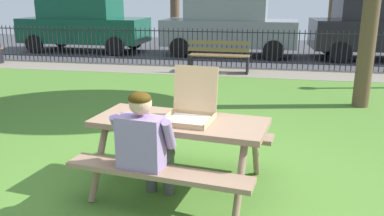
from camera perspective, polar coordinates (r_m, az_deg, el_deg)
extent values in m
cube|color=#4C7A2C|center=(5.99, 2.23, -4.01)|extent=(28.00, 11.56, 0.02)
cube|color=gray|center=(10.87, 6.33, 5.07)|extent=(28.00, 1.40, 0.01)
cube|color=#424247|center=(15.19, 7.73, 8.11)|extent=(28.00, 7.35, 0.01)
cube|color=#8D6E56|center=(4.20, -1.76, -2.03)|extent=(1.89, 0.99, 0.06)
cube|color=#8D6E56|center=(3.79, -4.91, -9.02)|extent=(1.82, 0.52, 0.05)
cube|color=#8D6E56|center=(4.83, 0.74, -3.33)|extent=(1.82, 0.52, 0.05)
cylinder|color=#8D6E56|center=(4.29, -13.03, -7.52)|extent=(0.13, 0.44, 0.74)
cylinder|color=#8D6E56|center=(4.96, -8.08, -4.00)|extent=(0.13, 0.44, 0.74)
cylinder|color=#8D6E56|center=(3.79, 6.77, -10.53)|extent=(0.13, 0.44, 0.74)
cylinder|color=#8D6E56|center=(4.53, 8.97, -6.03)|extent=(0.13, 0.44, 0.74)
cube|color=tan|center=(4.12, -0.53, -1.84)|extent=(0.53, 0.53, 0.01)
cube|color=silver|center=(4.12, -0.53, -1.75)|extent=(0.49, 0.49, 0.00)
cube|color=tan|center=(3.90, -1.60, -2.45)|extent=(0.48, 0.07, 0.04)
cube|color=tan|center=(4.33, 0.43, -0.59)|extent=(0.48, 0.07, 0.04)
cube|color=tan|center=(4.19, -3.57, -1.18)|extent=(0.07, 0.48, 0.04)
cube|color=tan|center=(4.05, 2.61, -1.77)|extent=(0.07, 0.48, 0.04)
cube|color=tan|center=(4.27, 0.50, 2.80)|extent=(0.48, 0.14, 0.48)
pyramid|color=#F9D361|center=(4.22, -5.89, -1.50)|extent=(0.24, 0.25, 0.01)
cube|color=tan|center=(4.29, -5.03, -1.13)|extent=(0.19, 0.11, 0.02)
cylinder|color=#494949|center=(4.33, -5.80, -8.95)|extent=(0.12, 0.12, 0.44)
cylinder|color=#494949|center=(4.05, -7.13, -6.91)|extent=(0.20, 0.44, 0.15)
cylinder|color=#494949|center=(4.25, -3.31, -9.34)|extent=(0.12, 0.12, 0.44)
cylinder|color=#494949|center=(3.97, -4.50, -7.30)|extent=(0.20, 0.44, 0.15)
cube|color=#8C72A5|center=(3.75, -7.25, -5.05)|extent=(0.45, 0.27, 0.52)
cylinder|color=#8C72A5|center=(3.87, -10.45, -2.87)|extent=(0.12, 0.22, 0.31)
cylinder|color=#8C72A5|center=(3.66, -3.28, -3.76)|extent=(0.12, 0.22, 0.31)
sphere|color=tan|center=(3.65, -7.32, 0.64)|extent=(0.21, 0.21, 0.21)
ellipsoid|color=#3C2908|center=(3.63, -7.41, 1.36)|extent=(0.21, 0.20, 0.12)
cylinder|color=black|center=(11.43, 6.78, 10.60)|extent=(18.80, 0.03, 0.03)
cylinder|color=black|center=(11.53, 6.65, 6.51)|extent=(18.80, 0.03, 0.03)
cylinder|color=black|center=(14.16, -25.55, 8.36)|extent=(0.02, 0.02, 1.07)
cylinder|color=black|center=(14.08, -25.08, 8.38)|extent=(0.02, 0.02, 1.07)
cylinder|color=black|center=(14.00, -24.61, 8.40)|extent=(0.02, 0.02, 1.07)
cylinder|color=black|center=(13.92, -24.13, 8.42)|extent=(0.02, 0.02, 1.07)
cylinder|color=black|center=(13.84, -23.65, 8.44)|extent=(0.02, 0.02, 1.07)
cylinder|color=black|center=(13.76, -23.16, 8.45)|extent=(0.02, 0.02, 1.07)
cylinder|color=black|center=(13.68, -22.67, 8.47)|extent=(0.02, 0.02, 1.07)
cylinder|color=black|center=(13.61, -22.17, 8.49)|extent=(0.02, 0.02, 1.07)
cylinder|color=black|center=(13.53, -21.66, 8.50)|extent=(0.02, 0.02, 1.07)
cylinder|color=black|center=(13.46, -21.15, 8.52)|extent=(0.02, 0.02, 1.07)
cylinder|color=black|center=(13.39, -20.64, 8.54)|extent=(0.02, 0.02, 1.07)
cylinder|color=black|center=(13.31, -20.12, 8.55)|extent=(0.02, 0.02, 1.07)
cylinder|color=black|center=(13.24, -19.59, 8.56)|extent=(0.02, 0.02, 1.07)
cylinder|color=black|center=(13.17, -19.06, 8.58)|extent=(0.02, 0.02, 1.07)
cylinder|color=black|center=(13.10, -18.52, 8.59)|extent=(0.02, 0.02, 1.07)
cylinder|color=black|center=(13.04, -17.97, 8.60)|extent=(0.02, 0.02, 1.07)
cylinder|color=black|center=(12.97, -17.42, 8.62)|extent=(0.02, 0.02, 1.07)
cylinder|color=black|center=(12.90, -16.87, 8.63)|extent=(0.02, 0.02, 1.07)
cylinder|color=black|center=(12.84, -16.30, 8.64)|extent=(0.02, 0.02, 1.07)
cylinder|color=black|center=(12.78, -15.74, 8.65)|extent=(0.02, 0.02, 1.07)
cylinder|color=black|center=(12.71, -15.16, 8.66)|extent=(0.02, 0.02, 1.07)
cylinder|color=black|center=(12.65, -14.59, 8.66)|extent=(0.02, 0.02, 1.07)
cylinder|color=black|center=(12.60, -14.00, 8.67)|extent=(0.02, 0.02, 1.07)
cylinder|color=black|center=(12.54, -13.41, 8.68)|extent=(0.02, 0.02, 1.07)
cylinder|color=black|center=(12.48, -12.82, 8.68)|extent=(0.02, 0.02, 1.07)
cylinder|color=black|center=(12.43, -12.22, 8.69)|extent=(0.02, 0.02, 1.07)
cylinder|color=black|center=(12.37, -11.61, 8.69)|extent=(0.02, 0.02, 1.07)
cylinder|color=black|center=(12.32, -11.00, 8.69)|extent=(0.02, 0.02, 1.07)
cylinder|color=black|center=(12.27, -10.39, 8.70)|extent=(0.02, 0.02, 1.07)
cylinder|color=black|center=(12.22, -9.77, 8.70)|extent=(0.02, 0.02, 1.07)
cylinder|color=black|center=(12.17, -9.14, 8.70)|extent=(0.02, 0.02, 1.07)
cylinder|color=black|center=(12.12, -8.51, 8.70)|extent=(0.02, 0.02, 1.07)
cylinder|color=black|center=(12.08, -7.87, 8.69)|extent=(0.02, 0.02, 1.07)
cylinder|color=black|center=(12.03, -7.23, 8.69)|extent=(0.02, 0.02, 1.07)
cylinder|color=black|center=(11.99, -6.59, 8.69)|extent=(0.02, 0.02, 1.07)
cylinder|color=black|center=(11.95, -5.94, 8.68)|extent=(0.02, 0.02, 1.07)
cylinder|color=black|center=(11.91, -5.28, 8.68)|extent=(0.02, 0.02, 1.07)
cylinder|color=black|center=(11.87, -4.63, 8.67)|extent=(0.02, 0.02, 1.07)
cylinder|color=black|center=(11.84, -3.96, 8.66)|extent=(0.02, 0.02, 1.07)
cylinder|color=black|center=(11.80, -3.30, 8.65)|extent=(0.02, 0.02, 1.07)
cylinder|color=black|center=(11.77, -2.63, 8.64)|extent=(0.02, 0.02, 1.07)
cylinder|color=black|center=(11.74, -1.95, 8.62)|extent=(0.02, 0.02, 1.07)
cylinder|color=black|center=(11.71, -1.28, 8.61)|extent=(0.02, 0.02, 1.07)
cylinder|color=black|center=(11.68, -0.60, 8.60)|extent=(0.02, 0.02, 1.07)
cylinder|color=black|center=(11.65, 0.09, 8.58)|extent=(0.02, 0.02, 1.07)
cylinder|color=black|center=(11.62, 0.77, 8.56)|extent=(0.02, 0.02, 1.07)
cylinder|color=black|center=(11.60, 1.46, 8.54)|extent=(0.02, 0.02, 1.07)
cylinder|color=black|center=(11.58, 2.16, 8.52)|extent=(0.02, 0.02, 1.07)
cylinder|color=black|center=(11.56, 2.85, 8.50)|extent=(0.02, 0.02, 1.07)
cylinder|color=black|center=(11.54, 3.55, 8.48)|extent=(0.02, 0.02, 1.07)
cylinder|color=black|center=(11.52, 4.25, 8.45)|extent=(0.02, 0.02, 1.07)
cylinder|color=black|center=(11.51, 4.95, 8.43)|extent=(0.02, 0.02, 1.07)
cylinder|color=black|center=(11.49, 5.65, 8.40)|extent=(0.02, 0.02, 1.07)
cylinder|color=black|center=(11.48, 6.35, 8.37)|extent=(0.02, 0.02, 1.07)
cylinder|color=black|center=(11.47, 7.06, 8.34)|extent=(0.02, 0.02, 1.07)
cylinder|color=black|center=(11.46, 7.77, 8.31)|extent=(0.02, 0.02, 1.07)
cylinder|color=black|center=(11.46, 8.47, 8.28)|extent=(0.02, 0.02, 1.07)
cylinder|color=black|center=(11.45, 9.18, 8.25)|extent=(0.02, 0.02, 1.07)
cylinder|color=black|center=(11.45, 9.89, 8.21)|extent=(0.02, 0.02, 1.07)
cylinder|color=black|center=(11.45, 10.60, 8.18)|extent=(0.02, 0.02, 1.07)
cylinder|color=black|center=(11.45, 11.31, 8.14)|extent=(0.02, 0.02, 1.07)
cylinder|color=black|center=(11.45, 12.01, 8.10)|extent=(0.02, 0.02, 1.07)
cylinder|color=black|center=(11.45, 12.72, 8.06)|extent=(0.02, 0.02, 1.07)
cylinder|color=black|center=(11.46, 13.43, 8.02)|extent=(0.02, 0.02, 1.07)
cylinder|color=black|center=(11.46, 14.14, 7.98)|extent=(0.02, 0.02, 1.07)
cylinder|color=black|center=(11.47, 14.84, 7.94)|extent=(0.02, 0.02, 1.07)
cylinder|color=black|center=(11.48, 15.54, 7.89)|extent=(0.02, 0.02, 1.07)
cylinder|color=black|center=(11.49, 16.25, 7.85)|extent=(0.02, 0.02, 1.07)
cylinder|color=black|center=(11.51, 16.95, 7.80)|extent=(0.02, 0.02, 1.07)
cylinder|color=black|center=(11.52, 17.65, 7.76)|extent=(0.02, 0.02, 1.07)
cylinder|color=black|center=(11.54, 18.34, 7.71)|extent=(0.02, 0.02, 1.07)
cylinder|color=black|center=(11.56, 19.04, 7.66)|extent=(0.02, 0.02, 1.07)
cylinder|color=black|center=(11.58, 19.73, 7.61)|extent=(0.02, 0.02, 1.07)
cylinder|color=black|center=(11.60, 20.42, 7.56)|extent=(0.02, 0.02, 1.07)
cylinder|color=black|center=(11.63, 21.10, 7.51)|extent=(0.02, 0.02, 1.07)
cylinder|color=black|center=(11.65, 21.78, 7.45)|extent=(0.02, 0.02, 1.07)
cylinder|color=black|center=(11.68, 22.46, 7.40)|extent=(0.02, 0.02, 1.07)
cylinder|color=black|center=(11.71, 23.14, 7.34)|extent=(0.02, 0.02, 1.07)
cylinder|color=black|center=(11.74, 23.81, 7.29)|extent=(0.02, 0.02, 1.07)
cylinder|color=black|center=(11.77, 24.48, 7.23)|extent=(0.02, 0.02, 1.07)
cylinder|color=black|center=(11.80, 25.15, 7.18)|extent=(0.02, 0.02, 1.07)
cube|color=brown|center=(10.91, 3.98, 7.53)|extent=(1.60, 0.14, 0.04)
cube|color=brown|center=(10.78, 3.87, 7.42)|extent=(1.60, 0.14, 0.04)
cube|color=brown|center=(10.64, 3.76, 7.31)|extent=(1.60, 0.14, 0.04)
cube|color=brown|center=(10.56, 3.73, 8.23)|extent=(1.60, 0.09, 0.11)
cube|color=brown|center=(10.53, 3.75, 9.20)|extent=(1.60, 0.09, 0.11)
cube|color=black|center=(10.68, 7.87, 6.04)|extent=(0.06, 0.44, 0.44)
cube|color=black|center=(10.90, -0.17, 6.38)|extent=(0.06, 0.44, 0.44)
cylinder|color=brown|center=(7.92, 23.98, 12.25)|extent=(0.29, 0.29, 3.41)
cube|color=#104733|center=(15.17, -14.91, 10.63)|extent=(4.44, 1.90, 0.84)
cube|color=#104733|center=(15.17, -15.48, 13.62)|extent=(2.63, 1.64, 0.76)
cube|color=#262D38|center=(14.76, -12.12, 13.79)|extent=(0.07, 1.53, 0.65)
cylinder|color=black|center=(13.77, -10.85, 8.54)|extent=(0.64, 0.12, 0.64)
cylinder|color=black|center=(15.44, -8.25, 9.43)|extent=(0.64, 0.12, 0.64)
cylinder|color=black|center=(15.19, -21.43, 8.40)|extent=(0.64, 0.12, 0.64)
cylinder|color=black|center=(16.71, -18.05, 9.31)|extent=(0.64, 0.12, 0.64)
cube|color=gray|center=(13.76, 5.30, 10.59)|extent=(4.46, 1.94, 0.84)
cube|color=gray|center=(13.72, 4.96, 13.93)|extent=(2.65, 1.67, 0.76)
cube|color=#262D38|center=(13.62, 9.01, 13.79)|extent=(0.09, 1.53, 0.65)
cylinder|color=black|center=(12.80, 11.42, 7.96)|extent=(0.64, 0.13, 0.64)
cylinder|color=black|center=(14.58, 11.64, 8.90)|extent=(0.64, 0.13, 0.64)
cylinder|color=black|center=(13.21, -1.79, 8.51)|extent=(0.64, 0.13, 0.64)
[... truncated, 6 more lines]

